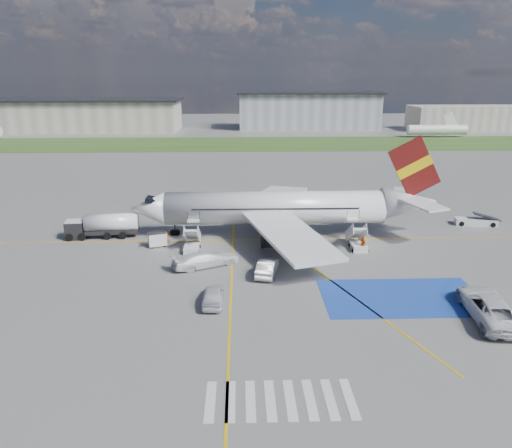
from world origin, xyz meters
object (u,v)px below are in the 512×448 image
object	(u,v)px
van_white_b	(206,257)
belt_loader	(476,222)
van_white_a	(489,303)
gpu_cart	(157,240)
airliner	(287,208)
fuel_tanker	(103,228)
car_silver_a	(213,295)
car_silver_b	(267,267)

from	to	relation	value
van_white_b	belt_loader	bearing A→B (deg)	-94.22
belt_loader	van_white_a	world-z (taller)	van_white_a
gpu_cart	van_white_a	distance (m)	34.39
airliner	belt_loader	distance (m)	25.21
belt_loader	fuel_tanker	bearing A→B (deg)	-165.88
car_silver_a	van_white_a	distance (m)	22.42
airliner	gpu_cart	xyz separation A→B (m)	(-15.02, -3.82, -2.65)
airliner	van_white_a	bearing A→B (deg)	-57.01
gpu_cart	van_white_a	bearing A→B (deg)	-50.45
gpu_cart	car_silver_b	bearing A→B (deg)	-54.79
gpu_cart	car_silver_a	size ratio (longest dim) A/B	0.50
gpu_cart	van_white_a	xyz separation A→B (m)	(29.24, -18.09, 0.51)
airliner	van_white_b	xyz separation A→B (m)	(-9.15, -10.10, -2.37)
car_silver_a	van_white_b	world-z (taller)	van_white_b
gpu_cart	car_silver_b	size ratio (longest dim) A/B	0.48
fuel_tanker	belt_loader	size ratio (longest dim) A/B	1.50
fuel_tanker	car_silver_a	xyz separation A→B (m)	(14.02, -18.46, -0.43)
fuel_tanker	car_silver_a	bearing A→B (deg)	-58.21
car_silver_b	van_white_a	world-z (taller)	van_white_a
car_silver_b	van_white_a	xyz separation A→B (m)	(17.28, -9.37, 0.48)
airliner	car_silver_b	world-z (taller)	airliner
belt_loader	car_silver_b	bearing A→B (deg)	-140.74
gpu_cart	belt_loader	size ratio (longest dim) A/B	0.40
gpu_cart	car_silver_b	xyz separation A→B (m)	(11.96, -8.72, 0.03)
van_white_a	fuel_tanker	bearing A→B (deg)	-24.58
fuel_tanker	belt_loader	world-z (taller)	fuel_tanker
car_silver_a	car_silver_b	size ratio (longest dim) A/B	0.95
car_silver_b	van_white_b	bearing A→B (deg)	-9.87
fuel_tanker	van_white_a	size ratio (longest dim) A/B	1.27
car_silver_a	van_white_b	xyz separation A→B (m)	(-1.18, 8.67, 0.26)
fuel_tanker	gpu_cart	distance (m)	7.83
fuel_tanker	car_silver_a	size ratio (longest dim) A/B	1.89
van_white_a	van_white_b	size ratio (longest dim) A/B	1.28
car_silver_b	van_white_a	bearing A→B (deg)	163.50
van_white_b	fuel_tanker	bearing A→B (deg)	27.16
belt_loader	car_silver_a	world-z (taller)	belt_loader
belt_loader	van_white_a	xyz separation A→B (m)	(-10.61, -25.05, 0.85)
gpu_cart	van_white_b	bearing A→B (deg)	-65.62
airliner	car_silver_a	distance (m)	20.55
belt_loader	van_white_b	world-z (taller)	van_white_b
belt_loader	airliner	bearing A→B (deg)	-162.88
car_silver_b	van_white_a	size ratio (longest dim) A/B	0.70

